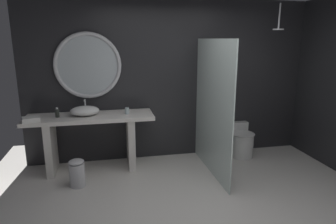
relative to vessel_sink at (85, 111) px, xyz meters
name	(u,v)px	position (x,y,z in m)	size (l,w,h in m)	color
ground_plane	(208,213)	(1.43, -1.55, -0.93)	(5.76, 5.76, 0.00)	silver
back_wall_panel	(173,81)	(1.43, 0.35, 0.37)	(4.80, 0.10, 2.60)	#232326
vanity_counter	(91,133)	(0.07, -0.02, -0.34)	(1.88, 0.59, 0.86)	silver
vessel_sink	(85,111)	(0.00, 0.00, 0.00)	(0.43, 0.35, 0.22)	white
tumbler_cup	(127,111)	(0.62, -0.05, -0.02)	(0.06, 0.06, 0.10)	silver
soap_dispenser	(57,113)	(-0.39, -0.04, -0.01)	(0.06, 0.06, 0.15)	#282D28
round_wall_mirror	(88,66)	(0.07, 0.26, 0.65)	(1.02, 0.06, 1.02)	silver
shower_glass_panel	(212,108)	(1.84, -0.46, 0.06)	(0.02, 1.51, 1.98)	silver
rain_shower_head	(279,26)	(2.95, -0.21, 1.24)	(0.16, 0.16, 0.39)	silver
toilet	(240,141)	(2.57, 0.06, -0.68)	(0.40, 0.59, 0.54)	white
waste_bin	(77,173)	(-0.12, -0.56, -0.74)	(0.21, 0.21, 0.39)	silver
folded_hand_towel	(31,119)	(-0.71, -0.22, -0.04)	(0.23, 0.19, 0.07)	white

